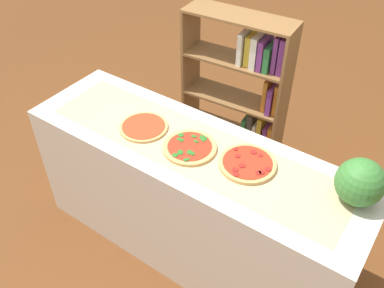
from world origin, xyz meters
TOP-DOWN VIEW (x-y plane):
  - ground_plane at (0.00, 0.00)m, footprint 12.00×12.00m
  - counter at (0.00, 0.00)m, footprint 2.09×0.63m
  - parchment_paper at (0.00, 0.00)m, footprint 1.82×0.44m
  - pizza_plain_0 at (-0.33, -0.03)m, footprint 0.29×0.29m
  - pizza_spinach_1 at (-0.00, -0.02)m, footprint 0.31×0.31m
  - pizza_pepperoni_2 at (0.33, 0.04)m, footprint 0.31×0.31m
  - watermelon at (0.88, 0.13)m, footprint 0.24×0.24m
  - bookshelf at (-0.11, 0.89)m, footprint 0.80×0.31m

SIDE VIEW (x-z plane):
  - ground_plane at x=0.00m, z-range 0.00..0.00m
  - counter at x=0.00m, z-range 0.00..0.90m
  - bookshelf at x=-0.11m, z-range -0.01..1.30m
  - parchment_paper at x=0.00m, z-range 0.90..0.91m
  - pizza_plain_0 at x=-0.33m, z-range 0.91..0.92m
  - pizza_spinach_1 at x=0.00m, z-range 0.90..0.93m
  - pizza_pepperoni_2 at x=0.33m, z-range 0.90..0.93m
  - watermelon at x=0.88m, z-range 0.90..1.14m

